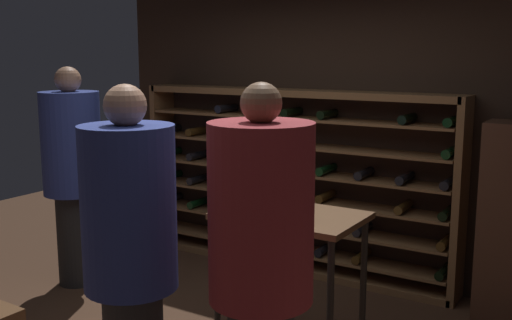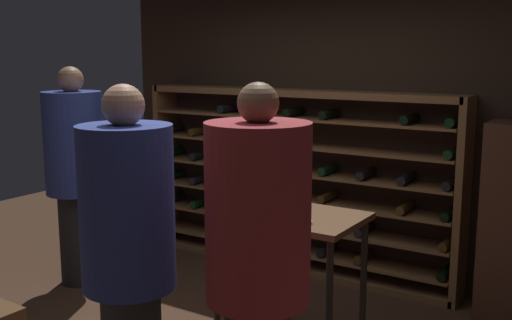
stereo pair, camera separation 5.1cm
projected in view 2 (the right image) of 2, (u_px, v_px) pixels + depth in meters
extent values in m
cube|color=#332319|center=(334.00, 132.00, 5.61)|extent=(4.62, 0.10, 2.62)
cube|color=brown|center=(167.00, 165.00, 6.50)|extent=(0.06, 0.32, 1.70)
cube|color=brown|center=(462.00, 202.00, 4.85)|extent=(0.06, 0.32, 1.70)
cube|color=brown|center=(294.00, 93.00, 5.53)|extent=(3.10, 0.32, 0.06)
cube|color=brown|center=(292.00, 264.00, 5.82)|extent=(3.10, 0.32, 0.06)
cube|color=brown|center=(292.00, 248.00, 5.79)|extent=(3.02, 0.32, 0.02)
cylinder|color=#4C3314|center=(230.00, 231.00, 6.17)|extent=(0.08, 0.30, 0.08)
cylinder|color=black|center=(327.00, 249.00, 5.59)|extent=(0.08, 0.30, 0.08)
cylinder|color=#4C3314|center=(364.00, 256.00, 5.40)|extent=(0.08, 0.30, 0.08)
cylinder|color=black|center=(446.00, 272.00, 5.01)|extent=(0.08, 0.30, 0.08)
cube|color=brown|center=(293.00, 223.00, 5.75)|extent=(3.02, 0.32, 0.02)
cylinder|color=black|center=(175.00, 198.00, 6.51)|extent=(0.08, 0.30, 0.08)
cylinder|color=black|center=(201.00, 202.00, 6.31)|extent=(0.08, 0.30, 0.08)
cylinder|color=black|center=(230.00, 207.00, 6.12)|extent=(0.08, 0.30, 0.08)
cylinder|color=#4C3314|center=(260.00, 212.00, 5.93)|extent=(0.08, 0.30, 0.08)
cylinder|color=black|center=(293.00, 218.00, 5.74)|extent=(0.08, 0.30, 0.08)
cylinder|color=black|center=(327.00, 223.00, 5.55)|extent=(0.08, 0.30, 0.08)
cylinder|color=black|center=(364.00, 229.00, 5.35)|extent=(0.08, 0.30, 0.08)
cylinder|color=#4C3314|center=(447.00, 243.00, 4.97)|extent=(0.08, 0.30, 0.08)
cube|color=brown|center=(293.00, 197.00, 5.70)|extent=(3.02, 0.32, 0.02)
cylinder|color=black|center=(174.00, 175.00, 6.46)|extent=(0.08, 0.30, 0.08)
cylinder|color=black|center=(201.00, 179.00, 6.27)|extent=(0.08, 0.30, 0.08)
cylinder|color=black|center=(230.00, 183.00, 6.08)|extent=(0.08, 0.30, 0.08)
cylinder|color=black|center=(293.00, 192.00, 5.69)|extent=(0.08, 0.30, 0.08)
cylinder|color=#4C3314|center=(328.00, 197.00, 5.50)|extent=(0.08, 0.30, 0.08)
cylinder|color=#4C3314|center=(406.00, 207.00, 5.12)|extent=(0.08, 0.30, 0.08)
cylinder|color=black|center=(449.00, 213.00, 4.92)|extent=(0.08, 0.30, 0.08)
cube|color=brown|center=(293.00, 171.00, 5.66)|extent=(3.02, 0.32, 0.02)
cylinder|color=black|center=(173.00, 152.00, 6.42)|extent=(0.08, 0.30, 0.08)
cylinder|color=black|center=(201.00, 155.00, 6.23)|extent=(0.08, 0.30, 0.08)
cylinder|color=black|center=(230.00, 158.00, 6.04)|extent=(0.08, 0.30, 0.08)
cylinder|color=black|center=(328.00, 170.00, 5.46)|extent=(0.08, 0.30, 0.08)
cylinder|color=black|center=(366.00, 174.00, 5.27)|extent=(0.08, 0.30, 0.08)
cylinder|color=black|center=(407.00, 178.00, 5.07)|extent=(0.08, 0.30, 0.08)
cylinder|color=black|center=(451.00, 183.00, 4.88)|extent=(0.08, 0.30, 0.08)
cube|color=brown|center=(293.00, 145.00, 5.62)|extent=(3.02, 0.32, 0.02)
cylinder|color=black|center=(173.00, 129.00, 6.38)|extent=(0.08, 0.30, 0.08)
cylinder|color=#4C3314|center=(200.00, 131.00, 6.18)|extent=(0.08, 0.30, 0.08)
cylinder|color=#4C3314|center=(229.00, 133.00, 5.99)|extent=(0.08, 0.30, 0.08)
cylinder|color=black|center=(260.00, 136.00, 5.80)|extent=(0.08, 0.30, 0.08)
cylinder|color=black|center=(294.00, 139.00, 5.61)|extent=(0.08, 0.30, 0.08)
cylinder|color=black|center=(453.00, 153.00, 4.84)|extent=(0.08, 0.30, 0.08)
cube|color=brown|center=(294.00, 118.00, 5.57)|extent=(3.02, 0.32, 0.02)
cylinder|color=black|center=(229.00, 108.00, 5.95)|extent=(0.08, 0.30, 0.08)
cylinder|color=#4C3314|center=(260.00, 110.00, 5.76)|extent=(0.08, 0.30, 0.08)
cylinder|color=black|center=(294.00, 112.00, 5.56)|extent=(0.08, 0.30, 0.08)
cylinder|color=black|center=(330.00, 114.00, 5.37)|extent=(0.08, 0.30, 0.08)
cylinder|color=black|center=(410.00, 119.00, 4.99)|extent=(0.08, 0.30, 0.08)
cylinder|color=black|center=(454.00, 121.00, 4.79)|extent=(0.08, 0.30, 0.08)
cube|color=brown|center=(291.00, 216.00, 4.00)|extent=(0.93, 0.63, 0.04)
cylinder|color=black|center=(217.00, 287.00, 4.09)|extent=(0.04, 0.04, 0.95)
cylinder|color=black|center=(329.00, 315.00, 3.65)|extent=(0.04, 0.04, 0.95)
cylinder|color=black|center=(259.00, 264.00, 4.53)|extent=(0.04, 0.04, 0.95)
cylinder|color=black|center=(363.00, 287.00, 4.09)|extent=(0.04, 0.04, 0.95)
cylinder|color=#2D3D8C|center=(127.00, 207.00, 3.17)|extent=(0.50, 0.50, 0.87)
sphere|color=#AD7A5B|center=(123.00, 105.00, 3.07)|extent=(0.22, 0.22, 0.22)
cylinder|color=#9E2D33|center=(258.00, 213.00, 2.95)|extent=(0.52, 0.52, 0.89)
sphere|color=brown|center=(258.00, 103.00, 2.85)|extent=(0.20, 0.20, 0.20)
cylinder|color=#242424|center=(79.00, 238.00, 5.40)|extent=(0.33, 0.33, 0.82)
cylinder|color=#2D3D8C|center=(74.00, 143.00, 5.25)|extent=(0.50, 0.50, 0.89)
sphere|color=#AD7A5B|center=(70.00, 80.00, 5.16)|extent=(0.22, 0.22, 0.22)
cylinder|color=black|center=(255.00, 184.00, 4.30)|extent=(0.07, 0.07, 0.25)
cone|color=black|center=(255.00, 164.00, 4.27)|extent=(0.07, 0.07, 0.03)
cylinder|color=black|center=(255.00, 157.00, 4.26)|extent=(0.03, 0.03, 0.08)
cylinder|color=maroon|center=(255.00, 151.00, 4.26)|extent=(0.03, 0.03, 0.02)
cylinder|color=#C6B28C|center=(255.00, 185.00, 4.30)|extent=(0.07, 0.07, 0.10)
cylinder|color=#4C3314|center=(277.00, 187.00, 4.22)|extent=(0.07, 0.07, 0.23)
cone|color=#4C3314|center=(277.00, 169.00, 4.20)|extent=(0.07, 0.07, 0.03)
cylinder|color=#4C3314|center=(277.00, 163.00, 4.19)|extent=(0.03, 0.03, 0.07)
cylinder|color=#B7932D|center=(277.00, 156.00, 4.19)|extent=(0.03, 0.03, 0.02)
cylinder|color=silver|center=(277.00, 189.00, 4.23)|extent=(0.08, 0.08, 0.09)
cylinder|color=black|center=(276.00, 197.00, 3.89)|extent=(0.08, 0.08, 0.26)
cone|color=black|center=(276.00, 175.00, 3.86)|extent=(0.08, 0.08, 0.03)
cylinder|color=black|center=(276.00, 167.00, 3.85)|extent=(0.03, 0.03, 0.08)
cylinder|color=maroon|center=(276.00, 160.00, 3.84)|extent=(0.03, 0.03, 0.02)
cylinder|color=#C6B28C|center=(276.00, 199.00, 3.89)|extent=(0.08, 0.08, 0.10)
cylinder|color=silver|center=(307.00, 221.00, 3.80)|extent=(0.07, 0.07, 0.00)
cylinder|color=silver|center=(307.00, 214.00, 3.79)|extent=(0.01, 0.01, 0.09)
cone|color=silver|center=(307.00, 202.00, 3.77)|extent=(0.08, 0.08, 0.06)
cylinder|color=#590A14|center=(307.00, 204.00, 3.78)|extent=(0.04, 0.04, 0.02)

